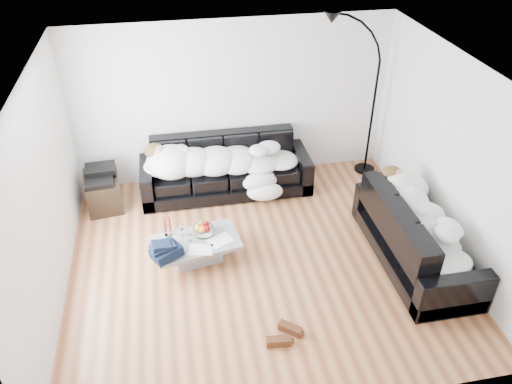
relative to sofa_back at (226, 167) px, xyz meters
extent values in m
plane|color=brown|center=(0.21, -1.75, -0.43)|extent=(5.00, 5.00, 0.00)
cube|color=silver|center=(0.21, 0.50, 0.87)|extent=(5.00, 0.02, 2.60)
cube|color=silver|center=(-2.29, -1.75, 0.87)|extent=(0.02, 4.50, 2.60)
cube|color=silver|center=(2.71, -1.75, 0.87)|extent=(0.02, 4.50, 2.60)
plane|color=white|center=(0.21, -1.75, 2.17)|extent=(5.00, 5.00, 0.00)
cube|color=black|center=(0.00, 0.00, 0.00)|extent=(2.66, 0.92, 0.87)
cube|color=black|center=(2.23, -2.11, 0.01)|extent=(0.93, 2.18, 0.88)
ellipsoid|color=#0D5F54|center=(2.17, -1.44, 0.29)|extent=(0.42, 0.38, 0.20)
cube|color=#939699|center=(-0.61, -1.59, -0.27)|extent=(1.19, 0.82, 0.32)
cylinder|color=white|center=(-0.50, -1.45, -0.03)|extent=(0.35, 0.35, 0.17)
cylinder|color=white|center=(-0.78, -1.45, -0.02)|extent=(0.08, 0.08, 0.18)
cylinder|color=white|center=(-0.93, -1.54, -0.03)|extent=(0.07, 0.07, 0.16)
cylinder|color=white|center=(-0.69, -1.57, -0.03)|extent=(0.09, 0.09, 0.17)
cylinder|color=maroon|center=(-1.00, -1.41, 0.00)|extent=(0.05, 0.05, 0.23)
cylinder|color=maroon|center=(-0.93, -1.37, 0.02)|extent=(0.05, 0.05, 0.27)
cube|color=silver|center=(-0.30, -1.65, -0.11)|extent=(0.38, 0.35, 0.01)
cube|color=silver|center=(-0.57, -1.79, -0.11)|extent=(0.34, 0.27, 0.01)
cube|color=black|center=(-1.91, -0.06, -0.18)|extent=(0.59, 0.79, 0.50)
cube|color=black|center=(-1.91, -0.06, 0.13)|extent=(0.46, 0.37, 0.13)
camera|label=1|loc=(-0.77, -6.70, 4.11)|focal=35.00mm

